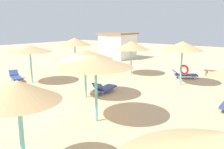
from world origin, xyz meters
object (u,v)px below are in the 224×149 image
(parasol_5, at_px, (183,46))
(parasol_1, at_px, (30,49))
(parasol_6, at_px, (18,91))
(bench_0, at_px, (214,72))
(parasol_3, at_px, (85,54))
(parasol_9, at_px, (131,45))
(parasol_7, at_px, (75,42))
(lounger_3, at_px, (104,88))
(parasol_8, at_px, (96,61))
(lounger_5, at_px, (184,74))
(beach_cabana, at_px, (118,45))
(lounger_1, at_px, (16,77))

(parasol_5, bearing_deg, parasol_1, -144.24)
(parasol_6, xyz_separation_m, bench_0, (0.33, 16.66, -2.09))
(parasol_3, height_order, parasol_9, parasol_9)
(parasol_7, height_order, parasol_9, parasol_7)
(parasol_9, distance_m, lounger_3, 6.24)
(parasol_3, xyz_separation_m, parasol_8, (2.77, -2.13, 0.13))
(parasol_3, bearing_deg, lounger_5, 72.85)
(beach_cabana, bearing_deg, parasol_8, -55.45)
(parasol_9, bearing_deg, parasol_8, -64.56)
(parasol_8, distance_m, bench_0, 12.92)
(lounger_1, distance_m, lounger_3, 7.50)
(parasol_3, distance_m, parasol_9, 7.04)
(parasol_1, relative_size, lounger_1, 1.53)
(parasol_6, relative_size, parasol_8, 0.86)
(parasol_1, bearing_deg, lounger_3, 12.45)
(parasol_6, distance_m, lounger_3, 8.51)
(parasol_6, bearing_deg, parasol_7, 131.84)
(bench_0, xyz_separation_m, beach_cabana, (-12.47, 3.49, 1.28))
(parasol_8, relative_size, lounger_1, 1.57)
(lounger_5, bearing_deg, parasol_1, -134.22)
(lounger_5, bearing_deg, bench_0, 54.85)
(parasol_6, distance_m, lounger_1, 12.47)
(parasol_7, bearing_deg, parasol_1, -86.22)
(parasol_5, xyz_separation_m, parasol_9, (-4.61, 0.68, -0.23))
(parasol_7, distance_m, lounger_3, 7.26)
(lounger_5, distance_m, beach_cabana, 12.37)
(parasol_1, distance_m, parasol_8, 8.51)
(parasol_7, relative_size, beach_cabana, 0.79)
(parasol_3, height_order, parasol_7, parasol_7)
(parasol_5, xyz_separation_m, lounger_5, (-0.55, 2.07, -2.37))
(parasol_1, height_order, bench_0, parasol_1)
(parasol_5, height_order, parasol_9, parasol_5)
(parasol_7, relative_size, lounger_5, 1.59)
(lounger_3, xyz_separation_m, beach_cabana, (-8.63, 12.70, 1.30))
(parasol_5, relative_size, lounger_5, 1.59)
(parasol_8, bearing_deg, lounger_1, 169.71)
(parasol_5, bearing_deg, parasol_7, -169.34)
(parasol_7, xyz_separation_m, lounger_3, (6.05, -3.23, -2.39))
(lounger_5, bearing_deg, lounger_3, -107.97)
(lounger_5, xyz_separation_m, bench_0, (1.58, 2.25, 0.03))
(parasol_9, height_order, lounger_5, parasol_9)
(parasol_1, bearing_deg, parasol_7, 93.78)
(parasol_7, height_order, lounger_1, parasol_7)
(parasol_5, xyz_separation_m, parasol_6, (0.71, -12.35, -0.25))
(lounger_1, xyz_separation_m, bench_0, (11.16, 10.86, 0.03))
(lounger_1, xyz_separation_m, lounger_3, (7.31, 1.65, 0.01))
(parasol_6, xyz_separation_m, beach_cabana, (-12.14, 20.15, -0.81))
(parasol_1, xyz_separation_m, lounger_1, (-1.56, -0.38, -2.15))
(lounger_1, bearing_deg, beach_cabana, 95.23)
(parasol_7, bearing_deg, beach_cabana, 105.23)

